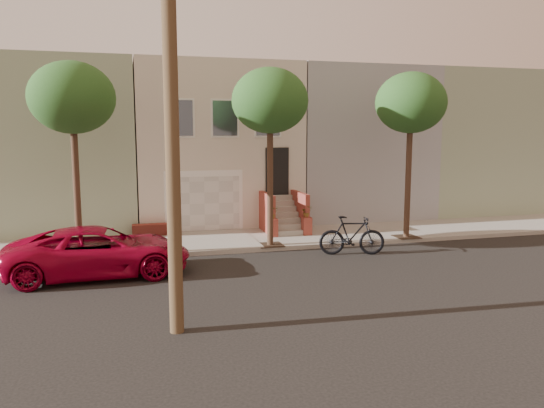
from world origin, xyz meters
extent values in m
plane|color=black|center=(0.00, 0.00, 0.00)|extent=(90.00, 90.00, 0.00)
cube|color=gray|center=(0.00, 5.35, 0.07)|extent=(40.00, 3.70, 0.15)
cube|color=beige|center=(0.00, 11.20, 3.65)|extent=(7.00, 8.00, 7.00)
cube|color=gray|center=(-6.80, 11.20, 3.65)|extent=(6.50, 8.00, 7.00)
cube|color=gray|center=(6.80, 11.20, 3.65)|extent=(6.50, 8.00, 7.00)
cube|color=gray|center=(13.30, 11.20, 3.65)|extent=(6.50, 8.00, 7.00)
cube|color=white|center=(-0.90, 7.22, 1.40)|extent=(3.20, 0.12, 2.50)
cube|color=silver|center=(-0.90, 7.16, 1.30)|extent=(2.90, 0.06, 2.20)
cube|color=gray|center=(-0.90, 5.35, 0.16)|extent=(3.20, 3.70, 0.02)
cube|color=maroon|center=(-3.10, 6.90, 0.37)|extent=(1.40, 0.45, 0.44)
cube|color=black|center=(2.20, 7.17, 2.55)|extent=(1.00, 0.06, 2.00)
cube|color=#3F4751|center=(-1.80, 7.17, 4.75)|extent=(1.00, 0.06, 1.40)
cube|color=white|center=(-1.80, 7.19, 4.75)|extent=(1.15, 0.05, 1.55)
cube|color=#3F4751|center=(0.00, 7.17, 4.75)|extent=(1.00, 0.06, 1.40)
cube|color=white|center=(0.00, 7.19, 4.75)|extent=(1.15, 0.05, 1.55)
cube|color=#3F4751|center=(1.80, 7.17, 4.75)|extent=(1.00, 0.06, 1.40)
cube|color=white|center=(1.80, 7.19, 4.75)|extent=(1.15, 0.05, 1.55)
cube|color=gray|center=(2.20, 5.38, 0.25)|extent=(1.20, 0.28, 0.20)
cube|color=gray|center=(2.20, 5.66, 0.45)|extent=(1.20, 0.28, 0.20)
cube|color=gray|center=(2.20, 5.94, 0.65)|extent=(1.20, 0.28, 0.20)
cube|color=gray|center=(2.20, 6.22, 0.85)|extent=(1.20, 0.28, 0.20)
cube|color=gray|center=(2.20, 6.50, 1.05)|extent=(1.20, 0.28, 0.20)
cube|color=gray|center=(2.20, 6.78, 1.25)|extent=(1.20, 0.28, 0.20)
cube|color=gray|center=(2.20, 7.06, 1.45)|extent=(1.20, 0.28, 0.20)
cube|color=brown|center=(1.50, 6.22, 0.95)|extent=(0.18, 1.96, 1.60)
cube|color=brown|center=(2.90, 6.22, 0.95)|extent=(0.18, 1.96, 1.60)
cube|color=brown|center=(1.50, 5.34, 0.50)|extent=(0.35, 0.35, 0.70)
imported|color=#1E4C1B|center=(1.50, 5.34, 1.07)|extent=(0.40, 0.35, 0.45)
cube|color=brown|center=(2.90, 5.34, 0.50)|extent=(0.35, 0.35, 0.70)
imported|color=#1E4C1B|center=(2.90, 5.34, 1.07)|extent=(0.41, 0.35, 0.45)
cube|color=#2D2116|center=(-5.50, 3.90, 0.15)|extent=(0.90, 0.90, 0.02)
cylinder|color=#39291A|center=(-5.50, 3.90, 2.25)|extent=(0.22, 0.22, 4.20)
ellipsoid|color=#1E4C1B|center=(-5.50, 3.90, 5.30)|extent=(2.70, 2.57, 2.29)
cube|color=#2D2116|center=(1.00, 3.90, 0.15)|extent=(0.90, 0.90, 0.02)
cylinder|color=#39291A|center=(1.00, 3.90, 2.25)|extent=(0.22, 0.22, 4.20)
ellipsoid|color=#1E4C1B|center=(1.00, 3.90, 5.30)|extent=(2.70, 2.57, 2.29)
cube|color=#2D2116|center=(6.50, 3.90, 0.15)|extent=(0.90, 0.90, 0.02)
cylinder|color=#39291A|center=(6.50, 3.90, 2.25)|extent=(0.22, 0.22, 4.20)
ellipsoid|color=#1E4C1B|center=(6.50, 3.90, 5.30)|extent=(2.70, 2.57, 2.29)
cylinder|color=#4B3922|center=(-3.00, -3.20, 5.00)|extent=(0.30, 0.30, 10.00)
imported|color=#9D0325|center=(-4.78, 1.85, 0.73)|extent=(5.32, 2.58, 1.46)
imported|color=black|center=(3.49, 2.30, 0.68)|extent=(2.35, 1.19, 1.36)
camera|label=1|loc=(-3.91, -14.14, 4.29)|focal=34.83mm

